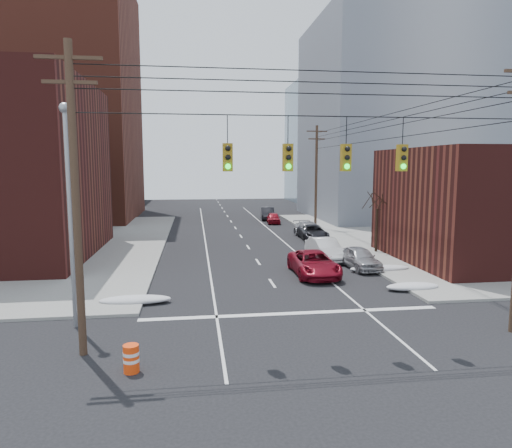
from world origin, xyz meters
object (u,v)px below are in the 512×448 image
object	(u,v)px
parked_car_e	(273,218)
construction_barrel	(131,358)
parked_car_d	(309,230)
parked_car_f	(268,213)
parked_car_b	(325,249)
lot_car_c	(8,253)
parked_car_c	(313,232)
lot_car_b	(59,243)
lot_car_d	(66,229)
parked_car_a	(359,258)
lot_car_a	(76,240)
red_pickup	(314,264)

from	to	relation	value
parked_car_e	construction_barrel	distance (m)	39.77
parked_car_d	parked_car_f	size ratio (longest dim) A/B	1.07
parked_car_b	lot_car_c	xyz separation A→B (m)	(-22.15, 1.18, 0.07)
parked_car_c	lot_car_c	size ratio (longest dim) A/B	1.02
lot_car_b	lot_car_d	size ratio (longest dim) A/B	1.05
parked_car_b	parked_car_f	world-z (taller)	parked_car_b
parked_car_a	parked_car_e	xyz separation A→B (m)	(-1.55, 24.36, -0.09)
lot_car_a	lot_car_d	bearing A→B (deg)	1.37
red_pickup	parked_car_e	bearing A→B (deg)	86.17
parked_car_f	construction_barrel	size ratio (longest dim) A/B	4.96
lot_car_a	lot_car_d	distance (m)	5.84
parked_car_e	parked_car_a	bearing A→B (deg)	-80.01
lot_car_a	lot_car_b	bearing A→B (deg)	134.73
lot_car_c	parked_car_d	bearing A→B (deg)	-58.67
red_pickup	parked_car_b	distance (m)	4.98
parked_car_d	lot_car_c	bearing A→B (deg)	-163.83
parked_car_a	construction_barrel	distance (m)	18.89
parked_car_a	construction_barrel	size ratio (longest dim) A/B	4.57
red_pickup	lot_car_a	size ratio (longest dim) A/B	1.46
parked_car_a	parked_car_e	world-z (taller)	parked_car_a
parked_car_c	lot_car_a	size ratio (longest dim) A/B	1.33
red_pickup	lot_car_c	xyz separation A→B (m)	(-20.10, 5.72, 0.10)
parked_car_a	lot_car_d	distance (m)	27.46
lot_car_b	lot_car_d	xyz separation A→B (m)	(-1.31, 7.22, 0.11)
parked_car_a	parked_car_c	distance (m)	11.98
lot_car_b	lot_car_c	size ratio (longest dim) A/B	0.96
parked_car_a	parked_car_f	bearing A→B (deg)	89.10
parked_car_b	lot_car_d	xyz separation A→B (m)	(-21.23, 12.37, 0.13)
parked_car_b	construction_barrel	bearing A→B (deg)	-128.31
lot_car_d	parked_car_d	bearing A→B (deg)	-83.21
parked_car_d	parked_car_f	bearing A→B (deg)	90.94
red_pickup	parked_car_b	bearing A→B (deg)	66.19
red_pickup	parked_car_b	world-z (taller)	parked_car_b
parked_car_c	parked_car_d	xyz separation A→B (m)	(0.00, 1.51, 0.03)
parked_car_b	parked_car_f	size ratio (longest dim) A/B	1.02
parked_car_d	parked_car_f	world-z (taller)	parked_car_f
lot_car_a	construction_barrel	distance (m)	24.96
lot_car_b	parked_car_a	bearing A→B (deg)	-133.05
parked_car_a	lot_car_c	bearing A→B (deg)	165.59
lot_car_a	parked_car_b	bearing A→B (deg)	-130.27
red_pickup	construction_barrel	size ratio (longest dim) A/B	5.78
parked_car_b	parked_car_d	xyz separation A→B (m)	(1.45, 10.38, -0.06)
lot_car_c	lot_car_d	xyz separation A→B (m)	(0.92, 11.19, 0.06)
parked_car_c	parked_car_e	distance (m)	12.48
lot_car_b	parked_car_e	bearing A→B (deg)	-72.82
parked_car_f	lot_car_c	size ratio (longest dim) A/B	0.96
parked_car_d	lot_car_b	xyz separation A→B (m)	(-21.37, -5.23, 0.08)
parked_car_c	lot_car_d	distance (m)	22.95
red_pickup	lot_car_c	size ratio (longest dim) A/B	1.13
lot_car_d	construction_barrel	distance (m)	30.78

